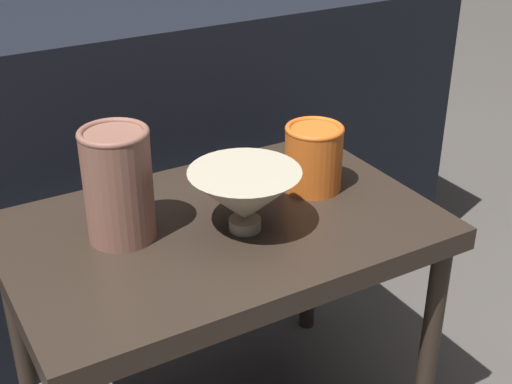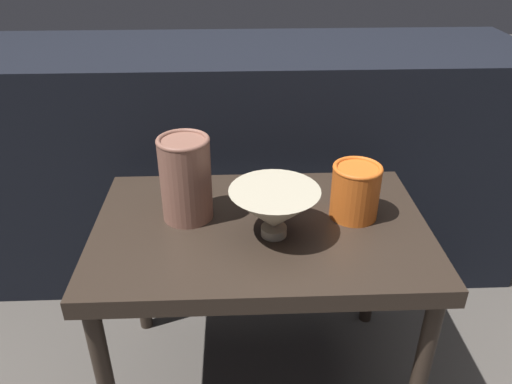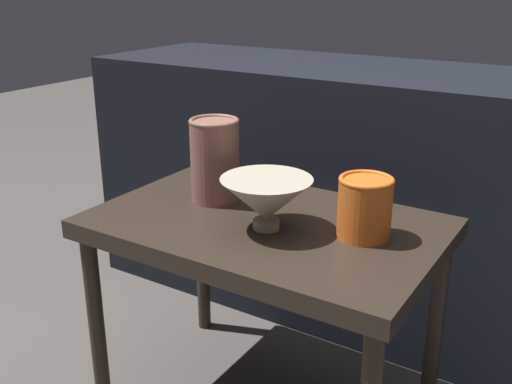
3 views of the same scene
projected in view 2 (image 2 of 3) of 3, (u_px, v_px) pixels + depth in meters
The scene contains 6 objects.
ground_plane at pixel (260, 376), 1.33m from camera, with size 8.00×8.00×0.00m, color #4C4742.
table at pixel (261, 245), 1.12m from camera, with size 0.73×0.47×0.48m.
couch_backdrop at pixel (252, 159), 1.65m from camera, with size 1.67×0.50×0.73m.
bowl at pixel (274, 209), 1.03m from camera, with size 0.19×0.19×0.11m.
vase_textured_left at pixel (186, 178), 1.07m from camera, with size 0.11×0.11×0.19m.
vase_colorful_right at pixel (355, 190), 1.09m from camera, with size 0.11×0.11×0.12m.
Camera 2 is at (-0.05, -0.91, 1.09)m, focal length 35.00 mm.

